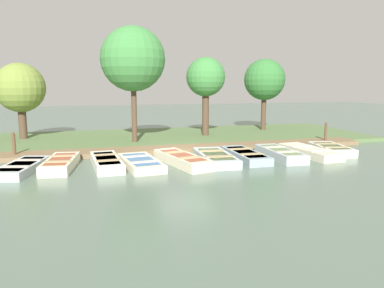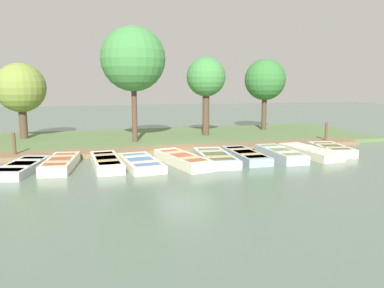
{
  "view_description": "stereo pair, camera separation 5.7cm",
  "coord_description": "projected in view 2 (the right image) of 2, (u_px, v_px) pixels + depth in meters",
  "views": [
    {
      "loc": [
        16.29,
        -4.12,
        3.27
      ],
      "look_at": [
        0.86,
        0.08,
        0.65
      ],
      "focal_mm": 35.0,
      "sensor_mm": 36.0,
      "label": 1
    },
    {
      "loc": [
        16.31,
        -4.07,
        3.27
      ],
      "look_at": [
        0.86,
        0.08,
        0.65
      ],
      "focal_mm": 35.0,
      "sensor_mm": 36.0,
      "label": 2
    }
  ],
  "objects": [
    {
      "name": "mooring_post_near",
      "position": [
        14.0,
        145.0,
        16.2
      ],
      "size": [
        0.14,
        0.14,
        1.18
      ],
      "color": "brown",
      "rests_on": "ground_plane"
    },
    {
      "name": "rowboat_2",
      "position": [
        106.0,
        162.0,
        14.74
      ],
      "size": [
        3.27,
        1.22,
        0.39
      ],
      "rotation": [
        0.0,
        0.0,
        0.07
      ],
      "color": "silver",
      "rests_on": "ground_plane"
    },
    {
      "name": "rowboat_4",
      "position": [
        182.0,
        159.0,
        15.16
      ],
      "size": [
        3.63,
        1.8,
        0.41
      ],
      "rotation": [
        0.0,
        0.0,
        0.24
      ],
      "color": "beige",
      "rests_on": "ground_plane"
    },
    {
      "name": "rowboat_7",
      "position": [
        280.0,
        154.0,
        16.41
      ],
      "size": [
        3.23,
        1.12,
        0.41
      ],
      "rotation": [
        0.0,
        0.0,
        -0.03
      ],
      "color": "#B2BCC1",
      "rests_on": "ground_plane"
    },
    {
      "name": "rowboat_6",
      "position": [
        245.0,
        155.0,
        16.18
      ],
      "size": [
        3.33,
        1.06,
        0.36
      ],
      "rotation": [
        0.0,
        0.0,
        -0.0
      ],
      "color": "#8C9EA8",
      "rests_on": "ground_plane"
    },
    {
      "name": "rowboat_5",
      "position": [
        215.0,
        158.0,
        15.64
      ],
      "size": [
        3.39,
        1.44,
        0.37
      ],
      "rotation": [
        0.0,
        0.0,
        -0.06
      ],
      "color": "#B2BCC1",
      "rests_on": "ground_plane"
    },
    {
      "name": "park_tree_left",
      "position": [
        133.0,
        59.0,
        19.15
      ],
      "size": [
        3.32,
        3.32,
        6.14
      ],
      "color": "#4C3828",
      "rests_on": "ground_plane"
    },
    {
      "name": "rowboat_1",
      "position": [
        61.0,
        163.0,
        14.45
      ],
      "size": [
        3.09,
        1.4,
        0.4
      ],
      "rotation": [
        0.0,
        0.0,
        -0.13
      ],
      "color": "beige",
      "rests_on": "ground_plane"
    },
    {
      "name": "park_tree_right",
      "position": [
        265.0,
        80.0,
        24.38
      ],
      "size": [
        2.67,
        2.67,
        4.82
      ],
      "color": "#4C3828",
      "rests_on": "ground_plane"
    },
    {
      "name": "park_tree_center",
      "position": [
        206.0,
        78.0,
        21.73
      ],
      "size": [
        2.27,
        2.27,
        4.75
      ],
      "color": "#4C3828",
      "rests_on": "ground_plane"
    },
    {
      "name": "shore_bank",
      "position": [
        165.0,
        138.0,
        21.86
      ],
      "size": [
        8.0,
        24.0,
        0.19
      ],
      "color": "#567042",
      "rests_on": "ground_plane"
    },
    {
      "name": "rowboat_9",
      "position": [
        331.0,
        149.0,
        17.61
      ],
      "size": [
        2.79,
        1.65,
        0.38
      ],
      "rotation": [
        0.0,
        0.0,
        -0.17
      ],
      "color": "silver",
      "rests_on": "ground_plane"
    },
    {
      "name": "rowboat_8",
      "position": [
        309.0,
        152.0,
        16.95
      ],
      "size": [
        3.44,
        1.41,
        0.38
      ],
      "rotation": [
        0.0,
        0.0,
        0.09
      ],
      "color": "beige",
      "rests_on": "ground_plane"
    },
    {
      "name": "mooring_post_far",
      "position": [
        326.0,
        133.0,
        20.16
      ],
      "size": [
        0.14,
        0.14,
        1.18
      ],
      "color": "brown",
      "rests_on": "ground_plane"
    },
    {
      "name": "rowboat_3",
      "position": [
        140.0,
        163.0,
        14.76
      ],
      "size": [
        3.26,
        1.59,
        0.33
      ],
      "rotation": [
        0.0,
        0.0,
        0.12
      ],
      "color": "beige",
      "rests_on": "ground_plane"
    },
    {
      "name": "rowboat_0",
      "position": [
        22.0,
        167.0,
        13.94
      ],
      "size": [
        3.26,
        1.79,
        0.34
      ],
      "rotation": [
        0.0,
        0.0,
        -0.24
      ],
      "color": "#B2BCC1",
      "rests_on": "ground_plane"
    },
    {
      "name": "ground_plane",
      "position": [
        185.0,
        155.0,
        17.11
      ],
      "size": [
        80.0,
        80.0,
        0.0
      ],
      "primitive_type": "plane",
      "color": "#566B5B"
    },
    {
      "name": "park_tree_far_left",
      "position": [
        21.0,
        88.0,
        20.51
      ],
      "size": [
        2.69,
        2.69,
        4.35
      ],
      "color": "#4C3828",
      "rests_on": "ground_plane"
    },
    {
      "name": "dock_walkway",
      "position": [
        180.0,
        149.0,
        18.17
      ],
      "size": [
        1.57,
        19.24,
        0.2
      ],
      "color": "brown",
      "rests_on": "ground_plane"
    }
  ]
}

